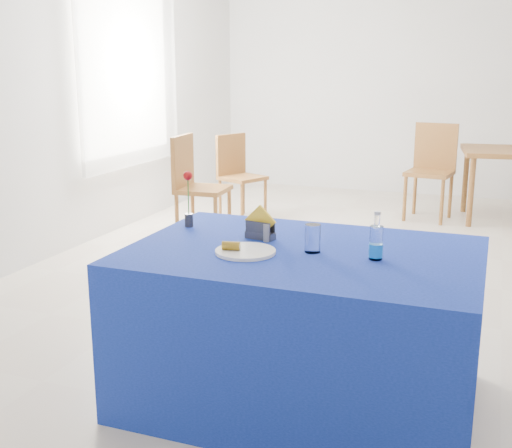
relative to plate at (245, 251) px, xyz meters
The scene contains 16 objects.
floor 2.31m from the plate, 88.96° to the left, with size 7.00×7.00×0.00m, color beige.
room_shell 2.39m from the plate, 88.96° to the left, with size 7.00×7.00×7.00m.
window_pane 3.92m from the plate, 129.22° to the left, with size 0.04×1.50×1.60m, color white.
curtain 3.88m from the plate, 128.40° to the left, with size 0.04×1.75×1.85m, color white.
plate is the anchor object (origin of this frame).
drinking_glass 0.31m from the plate, 23.34° to the left, with size 0.07×0.07×0.13m, color white.
salt_shaker 0.22m from the plate, 84.16° to the left, with size 0.03×0.03×0.09m, color slate.
pepper_shaker 0.27m from the plate, 93.32° to the left, with size 0.03×0.03×0.09m, color slate.
blue_table 0.47m from the plate, 32.30° to the left, with size 1.60×1.10×0.76m.
water_bottle 0.58m from the plate, 11.14° to the left, with size 0.06×0.06×0.21m.
napkin_holder 0.26m from the plate, 95.18° to the left, with size 0.16×0.08×0.17m.
rose_vase 0.60m from the plate, 142.37° to the left, with size 0.05×0.05×0.30m.
chair_bg_left 4.38m from the plate, 84.70° to the left, with size 0.51×0.51×1.00m.
chair_win_a 3.08m from the plate, 120.41° to the left, with size 0.46×0.46×0.98m.
chair_win_b 3.95m from the plate, 112.79° to the left, with size 0.53×0.53×0.89m.
banana_pieces 0.07m from the plate, 158.15° to the right, with size 0.09×0.05×0.04m.
Camera 1 is at (0.99, -4.77, 1.58)m, focal length 45.00 mm.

